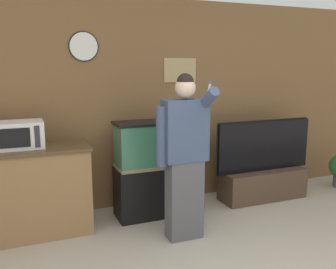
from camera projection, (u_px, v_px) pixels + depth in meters
name	position (u px, v px, depth m)	size (l,w,h in m)	color
wall_back_paneled	(144.00, 104.00, 4.75)	(10.00, 0.08, 2.60)	brown
counter_island	(12.00, 194.00, 3.86)	(1.62, 0.54, 0.95)	olive
microwave	(17.00, 135.00, 3.82)	(0.51, 0.34, 0.28)	white
aquarium_on_stand	(153.00, 169.00, 4.45)	(0.90, 0.40, 1.15)	black
tv_on_stand	(263.00, 176.00, 5.04)	(1.42, 0.40, 1.08)	#4C3828
person_standing	(184.00, 155.00, 3.79)	(0.54, 0.41, 1.71)	#515156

